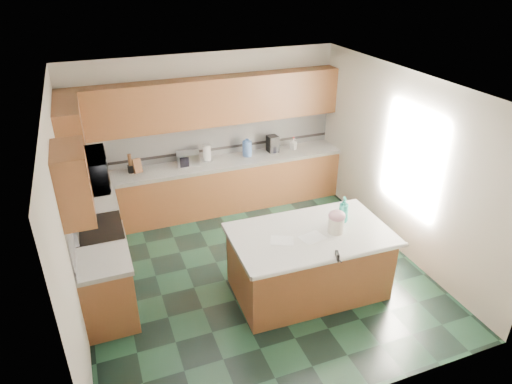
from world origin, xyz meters
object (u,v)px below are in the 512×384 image
soap_bottle_island (344,210)px  island_base (309,264)px  toaster_oven (188,159)px  island_top (310,235)px  knife_block (137,166)px  treat_jar (336,225)px  coffee_maker (273,144)px

soap_bottle_island → island_base: bearing=-152.5°
toaster_oven → island_top: bearing=-61.5°
toaster_oven → knife_block: bearing=-171.4°
island_base → treat_jar: 0.67m
toaster_oven → coffee_maker: bearing=9.7°
treat_jar → toaster_oven: size_ratio=0.55×
coffee_maker → island_base: bearing=-105.6°
knife_block → treat_jar: bearing=-67.1°
treat_jar → knife_block: (-2.11, 2.74, 0.01)m
soap_bottle_island → knife_block: bearing=149.8°
island_base → island_top: island_top is taller
knife_block → island_base: bearing=-70.3°
treat_jar → soap_bottle_island: 0.30m
knife_block → toaster_oven: knife_block is taller
treat_jar → knife_block: bearing=145.8°
soap_bottle_island → coffee_maker: (0.07, 2.58, -0.03)m
island_top → treat_jar: bearing=-16.7°
island_top → soap_bottle_island: soap_bottle_island is taller
treat_jar → toaster_oven: 3.02m
island_base → knife_block: size_ratio=8.25×
island_base → toaster_oven: toaster_oven is taller
coffee_maker → island_top: bearing=-105.6°
knife_block → toaster_oven: size_ratio=0.62×
knife_block → coffee_maker: bearing=-14.0°
treat_jar → soap_bottle_island: bearing=59.9°
treat_jar → island_top: bearing=179.9°
island_top → coffee_maker: (0.59, 2.67, 0.18)m
coffee_maker → soap_bottle_island: bearing=-94.7°
soap_bottle_island → coffee_maker: soap_bottle_island is taller
island_base → island_top: (0.00, 0.00, 0.46)m
treat_jar → soap_bottle_island: size_ratio=0.58×
soap_bottle_island → knife_block: soap_bottle_island is taller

